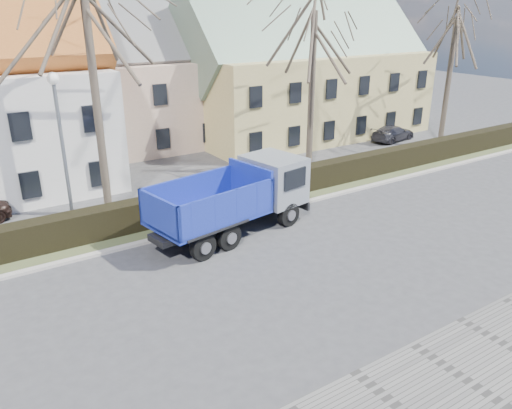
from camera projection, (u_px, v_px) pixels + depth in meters
ground at (238, 278)px, 17.98m from camera, size 120.00×120.00×0.00m
curb_far at (183, 232)px, 21.55m from camera, size 80.00×0.30×0.12m
grass_strip at (168, 220)px, 22.81m from camera, size 80.00×3.00×0.10m
hedge at (169, 210)px, 22.43m from camera, size 60.00×0.90×1.30m
building_pink at (137, 88)px, 34.17m from camera, size 10.80×8.80×8.00m
building_yellow at (303, 77)px, 37.80m from camera, size 18.80×10.80×8.50m
tree_1 at (93, 78)px, 21.30m from camera, size 9.20×9.20×12.65m
tree_2 at (312, 78)px, 27.67m from camera, size 8.00×8.00×11.00m
tree_3 at (450, 70)px, 33.84m from camera, size 7.60×7.60×10.45m
dump_truck at (227, 201)px, 20.96m from camera, size 7.96×4.09×3.03m
streetlight at (64, 157)px, 20.19m from camera, size 0.54×0.54×6.91m
parked_car_b at (393, 133)px, 36.60m from camera, size 4.08×2.16×1.13m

